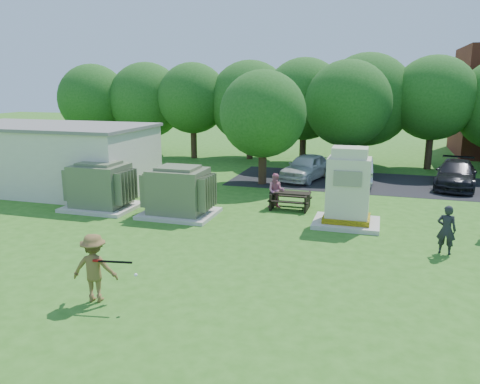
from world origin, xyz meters
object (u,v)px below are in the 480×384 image
(car_white, at_px, (306,167))
(transformer_left, at_px, (101,187))
(person_by_generator, at_px, (446,230))
(car_silver_a, at_px, (357,170))
(person_at_picnic, at_px, (276,191))
(picnic_table, at_px, (290,198))
(car_dark, at_px, (456,174))
(generator_cabinet, at_px, (348,192))
(batter, at_px, (95,268))
(transformer_right, at_px, (179,193))

(car_white, bearing_deg, transformer_left, -115.10)
(person_by_generator, relative_size, car_silver_a, 0.36)
(car_white, bearing_deg, person_at_picnic, -77.14)
(picnic_table, distance_m, car_dark, 10.16)
(generator_cabinet, relative_size, car_silver_a, 0.69)
(transformer_left, bearing_deg, batter, -57.88)
(person_by_generator, xyz_separation_m, person_at_picnic, (-6.46, 3.96, -0.04))
(person_by_generator, distance_m, person_at_picnic, 7.58)
(person_by_generator, relative_size, car_dark, 0.34)
(transformer_left, xyz_separation_m, generator_cabinet, (10.48, 0.63, 0.36))
(picnic_table, bearing_deg, generator_cabinet, -34.41)
(generator_cabinet, relative_size, picnic_table, 1.75)
(transformer_left, xyz_separation_m, car_silver_a, (10.41, 8.84, -0.24))
(person_at_picnic, bearing_deg, car_dark, 31.05)
(picnic_table, bearing_deg, person_at_picnic, -176.25)
(car_silver_a, bearing_deg, generator_cabinet, 87.13)
(transformer_right, height_order, person_by_generator, transformer_right)
(batter, distance_m, car_silver_a, 17.52)
(car_silver_a, bearing_deg, car_white, -3.48)
(generator_cabinet, relative_size, batter, 1.72)
(batter, relative_size, car_silver_a, 0.40)
(person_at_picnic, xyz_separation_m, car_white, (0.31, 6.51, -0.04))
(batter, distance_m, person_at_picnic, 10.41)
(transformer_right, xyz_separation_m, picnic_table, (4.23, 2.37, -0.50))
(generator_cabinet, distance_m, batter, 10.12)
(person_by_generator, bearing_deg, generator_cabinet, -21.45)
(car_dark, bearing_deg, batter, -112.44)
(generator_cabinet, distance_m, person_by_generator, 4.01)
(transformer_left, bearing_deg, person_at_picnic, 17.74)
(car_dark, bearing_deg, car_silver_a, -166.57)
(transformer_left, relative_size, transformer_right, 1.00)
(person_at_picnic, height_order, car_dark, person_at_picnic)
(batter, relative_size, car_dark, 0.37)
(transformer_right, distance_m, batter, 7.89)
(transformer_left, height_order, transformer_right, same)
(batter, xyz_separation_m, car_silver_a, (5.51, 16.63, -0.15))
(transformer_left, xyz_separation_m, car_white, (7.61, 8.84, -0.24))
(generator_cabinet, bearing_deg, batter, -123.55)
(generator_cabinet, bearing_deg, transformer_right, -174.73)
(transformer_left, height_order, car_dark, transformer_left)
(batter, bearing_deg, transformer_right, -93.77)
(car_white, distance_m, car_silver_a, 2.80)
(transformer_right, xyz_separation_m, person_at_picnic, (3.60, 2.33, -0.20))
(transformer_left, xyz_separation_m, batter, (4.89, -7.80, -0.09))
(person_at_picnic, bearing_deg, car_white, 78.26)
(batter, bearing_deg, person_at_picnic, -115.82)
(transformer_left, height_order, batter, transformer_left)
(picnic_table, height_order, car_dark, car_dark)
(batter, bearing_deg, car_silver_a, -120.82)
(transformer_right, relative_size, person_at_picnic, 1.95)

